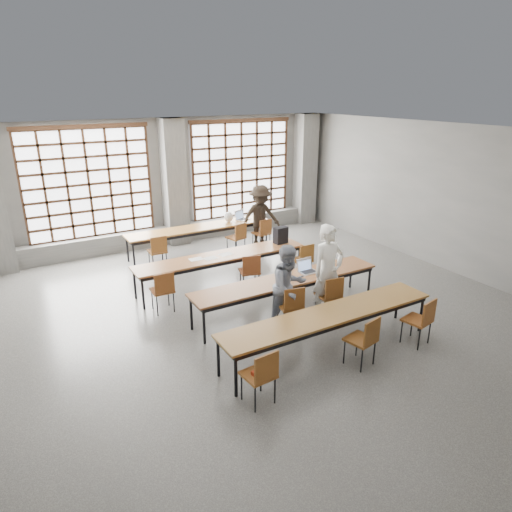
{
  "coord_description": "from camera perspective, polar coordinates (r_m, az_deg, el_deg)",
  "views": [
    {
      "loc": [
        -4.39,
        -6.9,
        4.23
      ],
      "look_at": [
        -0.15,
        0.4,
        1.12
      ],
      "focal_mm": 32.0,
      "sensor_mm": 36.0,
      "label": 1
    }
  ],
  "objects": [
    {
      "name": "chair_mid_left",
      "position": [
        9.2,
        -11.54,
        -3.9
      ],
      "size": [
        0.43,
        0.44,
        0.88
      ],
      "color": "brown",
      "rests_on": "floor"
    },
    {
      "name": "laptop_back",
      "position": [
        13.03,
        -1.84,
        4.88
      ],
      "size": [
        0.45,
        0.42,
        0.26
      ],
      "color": "silver",
      "rests_on": "desk_row_a"
    },
    {
      "name": "chair_mid_right",
      "position": [
        10.66,
        5.97,
        -0.2
      ],
      "size": [
        0.43,
        0.43,
        0.88
      ],
      "color": "brown",
      "rests_on": "floor"
    },
    {
      "name": "backpack",
      "position": [
        10.95,
        3.11,
        2.62
      ],
      "size": [
        0.34,
        0.23,
        0.4
      ],
      "primitive_type": "cube",
      "rotation": [
        0.0,
        0.0,
        0.1
      ],
      "color": "black",
      "rests_on": "desk_row_b"
    },
    {
      "name": "paper_sheet_c",
      "position": [
        10.26,
        -3.8,
        0.22
      ],
      "size": [
        0.32,
        0.24,
        0.0
      ],
      "primitive_type": "cube",
      "rotation": [
        0.0,
        0.0,
        0.11
      ],
      "color": "white",
      "rests_on": "desk_row_b"
    },
    {
      "name": "chair_mid_centre",
      "position": [
        9.93,
        -0.72,
        -1.63
      ],
      "size": [
        0.52,
        0.52,
        0.88
      ],
      "color": "maroon",
      "rests_on": "floor"
    },
    {
      "name": "column_mid",
      "position": [
        13.13,
        -10.18,
        9.0
      ],
      "size": [
        0.6,
        0.55,
        3.5
      ],
      "primitive_type": "cube",
      "color": "#565653",
      "rests_on": "floor"
    },
    {
      "name": "chair_near_right",
      "position": [
        8.4,
        20.01,
        -7.22
      ],
      "size": [
        0.49,
        0.5,
        0.88
      ],
      "color": "brown",
      "rests_on": "floor"
    },
    {
      "name": "student_female",
      "position": [
        8.4,
        4.12,
        -3.9
      ],
      "size": [
        0.85,
        0.7,
        1.61
      ],
      "primitive_type": "imported",
      "rotation": [
        0.0,
        0.0,
        0.12
      ],
      "color": "#18274A",
      "rests_on": "floor"
    },
    {
      "name": "chair_near_left",
      "position": [
        6.52,
        0.69,
        -14.31
      ],
      "size": [
        0.45,
        0.46,
        0.88
      ],
      "color": "brown",
      "rests_on": "floor"
    },
    {
      "name": "laptop_front",
      "position": [
        9.32,
        6.35,
        -1.58
      ],
      "size": [
        0.37,
        0.31,
        0.26
      ],
      "color": "silver",
      "rests_on": "desk_row_c"
    },
    {
      "name": "phone",
      "position": [
        8.98,
        5.22,
        -2.77
      ],
      "size": [
        0.13,
        0.06,
        0.01
      ],
      "primitive_type": "cube",
      "rotation": [
        0.0,
        0.0,
        0.04
      ],
      "color": "black",
      "rests_on": "desk_row_c"
    },
    {
      "name": "paper_sheet_b",
      "position": [
        10.06,
        -5.71,
        -0.26
      ],
      "size": [
        0.32,
        0.25,
        0.0
      ],
      "primitive_type": "cube",
      "rotation": [
        0.0,
        0.0,
        0.13
      ],
      "color": "white",
      "rests_on": "desk_row_b"
    },
    {
      "name": "paper_sheet_a",
      "position": [
        10.04,
        -7.5,
        -0.38
      ],
      "size": [
        0.3,
        0.21,
        0.0
      ],
      "primitive_type": "cube",
      "rotation": [
        0.0,
        0.0,
        -0.01
      ],
      "color": "silver",
      "rests_on": "desk_row_b"
    },
    {
      "name": "chair_near_mid",
      "position": [
        7.53,
        13.46,
        -9.79
      ],
      "size": [
        0.5,
        0.5,
        0.88
      ],
      "color": "brown",
      "rests_on": "floor"
    },
    {
      "name": "desk_row_c",
      "position": [
        8.99,
        3.9,
        -3.21
      ],
      "size": [
        4.0,
        0.7,
        0.73
      ],
      "color": "brown",
      "rests_on": "floor"
    },
    {
      "name": "desk_row_d",
      "position": [
        7.74,
        9.18,
        -7.49
      ],
      "size": [
        4.0,
        0.7,
        0.73
      ],
      "color": "brown",
      "rests_on": "floor"
    },
    {
      "name": "column_right",
      "position": [
        15.23,
        6.14,
        10.71
      ],
      "size": [
        0.6,
        0.55,
        3.5
      ],
      "primitive_type": "cube",
      "color": "#565653",
      "rests_on": "floor"
    },
    {
      "name": "wall_right",
      "position": [
        11.91,
        23.16,
        6.56
      ],
      "size": [
        0.0,
        11.0,
        11.0
      ],
      "primitive_type": "plane",
      "rotation": [
        1.57,
        0.0,
        -1.57
      ],
      "color": "#5C5C5A",
      "rests_on": "floor"
    },
    {
      "name": "chair_back_left",
      "position": [
        11.44,
        -12.16,
        0.88
      ],
      "size": [
        0.43,
        0.44,
        0.88
      ],
      "color": "brown",
      "rests_on": "floor"
    },
    {
      "name": "window_right",
      "position": [
        14.19,
        -1.83,
        10.74
      ],
      "size": [
        3.32,
        0.12,
        3.0
      ],
      "color": "white",
      "rests_on": "wall_back"
    },
    {
      "name": "plastic_bag",
      "position": [
        12.77,
        -3.42,
        4.92
      ],
      "size": [
        0.32,
        0.3,
        0.29
      ],
      "primitive_type": "ellipsoid",
      "rotation": [
        0.0,
        0.0,
        -0.44
      ],
      "color": "silver",
      "rests_on": "desk_row_a"
    },
    {
      "name": "mouse",
      "position": [
        9.47,
        8.76,
        -1.61
      ],
      "size": [
        0.11,
        0.09,
        0.04
      ],
      "primitive_type": "ellipsoid",
      "rotation": [
        0.0,
        0.0,
        0.27
      ],
      "color": "white",
      "rests_on": "desk_row_c"
    },
    {
      "name": "student_back",
      "position": [
        12.62,
        0.56,
        4.86
      ],
      "size": [
        1.21,
        0.76,
        1.78
      ],
      "primitive_type": "imported",
      "rotation": [
        0.0,
        0.0,
        -0.09
      ],
      "color": "black",
      "rests_on": "floor"
    },
    {
      "name": "green_box",
      "position": [
        8.98,
        3.37,
        -2.45
      ],
      "size": [
        0.26,
        0.11,
        0.09
      ],
      "primitive_type": "cube",
      "rotation": [
        0.0,
        0.0,
        -0.07
      ],
      "color": "green",
      "rests_on": "desk_row_c"
    },
    {
      "name": "ceiling",
      "position": [
        8.21,
        2.38,
        15.08
      ],
      "size": [
        11.0,
        11.0,
        0.0
      ],
      "primitive_type": "plane",
      "rotation": [
        3.14,
        0.0,
        0.0
      ],
      "color": "silver",
      "rests_on": "floor"
    },
    {
      "name": "student_male",
      "position": [
        8.85,
        8.98,
        -1.94
      ],
      "size": [
        0.68,
        0.45,
        1.86
      ],
      "primitive_type": "imported",
      "rotation": [
        0.0,
        0.0,
        -0.01
      ],
      "color": "white",
      "rests_on": "floor"
    },
    {
      "name": "chair_front_left",
      "position": [
        8.41,
        4.48,
        -5.91
      ],
      "size": [
        0.49,
        0.49,
        0.88
      ],
      "color": "brown",
      "rests_on": "floor"
    },
    {
      "name": "chair_back_right",
      "position": [
        12.62,
        0.89,
        3.17
      ],
      "size": [
        0.47,
        0.47,
        0.88
      ],
      "color": "brown",
      "rests_on": "floor"
    },
    {
      "name": "desk_row_b",
      "position": [
        10.24,
        -4.29,
        -0.23
      ],
      "size": [
        4.0,
        0.7,
        0.73
      ],
      "color": "brown",
      "rests_on": "floor"
    },
    {
      "name": "floor",
      "position": [
        9.21,
        2.07,
        -7.16
      ],
      "size": [
        11.0,
        11.0,
        0.0
      ],
      "primitive_type": "plane",
      "color": "#4A4A48",
      "rests_on": "ground"
    },
    {
      "name": "window_left",
      "position": [
        12.72,
        -20.16,
        8.42
      ],
      "size": [
        3.32,
        0.12,
        3.0
      ],
      "color": "white",
      "rests_on": "wall_back"
    },
    {
      "name": "chair_back_mid",
      "position": [
        12.25,
        -2.28,
        2.63
      ],
      "size": [
        0.51,
        0.52,
        0.88
      ],
      "color": "brown",
      "rests_on": "floor"
    },
    {
      "name": "sill_ledge",
      "position": [
        13.56,
        -9.91,
        2.83
      ],
      "size": [
        9.8,
        0.35,
        0.5
      ],
      "primitive_type": "cube",
      "color": "#565653",
      "rests_on": "floor"
    },
    {
      "name": "chair_front_right",
      "position": [
        8.91,
        9.31,
        -4.56
      ],
      "size": [
        0.46,
        0.47,
        0.88
      ],
      "color": "brown",
      "rests_on": "floor"
    },
    {
      "name": "desk_row_a",
      "position": [
        12.42,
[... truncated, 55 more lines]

